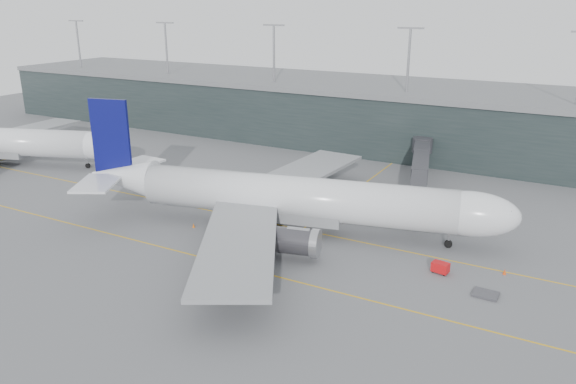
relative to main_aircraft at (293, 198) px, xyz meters
The scene contains 17 objects.
ground 8.29m from the main_aircraft, 127.46° to the left, with size 320.00×320.00×0.00m, color slate.
taxiline_a 6.73m from the main_aircraft, 166.23° to the left, with size 160.00×0.25×0.02m, color gold.
taxiline_b 16.48m from the main_aircraft, 104.05° to the right, with size 160.00×0.25×0.02m, color gold.
taxiline_lead_main 25.55m from the main_aircraft, 87.18° to the left, with size 0.25×60.00×0.02m, color gold.
taxiline_lead_adj 82.80m from the main_aircraft, 162.44° to the left, with size 0.25×60.00×0.02m, color gold.
terminal 63.07m from the main_aircraft, 93.43° to the left, with size 240.00×36.00×29.00m.
main_aircraft is the anchor object (origin of this frame).
jet_bridge 32.31m from the main_aircraft, 64.91° to the left, with size 14.74×45.25×7.00m.
gse_cart 25.23m from the main_aircraft, ahead, with size 2.40×1.74×1.50m.
baggage_dolly 32.33m from the main_aircraft, 12.68° to the right, with size 3.02×2.42×0.30m, color #3A3A3F.
uld_a 17.96m from the main_aircraft, 118.83° to the left, with size 2.17×1.78×1.91m.
uld_b 18.61m from the main_aircraft, 115.58° to the left, with size 2.48×2.23×1.87m.
uld_c 17.42m from the main_aircraft, 104.60° to the left, with size 2.34×1.95×2.00m.
cone_nose 32.66m from the main_aircraft, ahead, with size 0.49×0.49×0.78m, color #E1420C.
cone_wing_stbd 16.54m from the main_aircraft, 76.10° to the right, with size 0.51×0.51×0.80m, color orange.
cone_wing_port 18.16m from the main_aircraft, 76.32° to the left, with size 0.47×0.47×0.75m, color #CC610B.
cone_tail 16.88m from the main_aircraft, 155.65° to the right, with size 0.44×0.44×0.71m, color #D8600C.
Camera 1 is at (42.97, -78.19, 34.72)m, focal length 35.00 mm.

